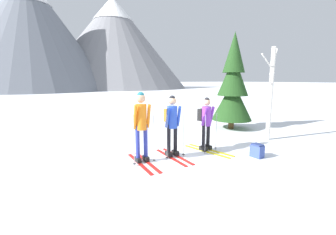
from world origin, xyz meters
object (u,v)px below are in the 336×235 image
object	(u,v)px
skier_in_purple	(206,121)
pine_tree_near	(233,86)
skier_in_orange	(141,124)
skier_in_blue	(172,122)
birch_tree_tall	(271,93)
backpack_on_snow_front	(257,151)

from	to	relation	value
skier_in_purple	pine_tree_near	world-z (taller)	pine_tree_near
skier_in_orange	skier_in_purple	world-z (taller)	skier_in_orange
skier_in_blue	birch_tree_tall	distance (m)	3.98
skier_in_orange	backpack_on_snow_front	bearing A→B (deg)	-22.10
skier_in_orange	pine_tree_near	world-z (taller)	pine_tree_near
skier_in_purple	birch_tree_tall	world-z (taller)	birch_tree_tall
pine_tree_near	birch_tree_tall	bearing A→B (deg)	-96.50
backpack_on_snow_front	skier_in_blue	bearing A→B (deg)	148.47
skier_in_orange	backpack_on_snow_front	distance (m)	3.31
pine_tree_near	skier_in_purple	bearing A→B (deg)	-146.88
skier_in_blue	pine_tree_near	xyz separation A→B (m)	(4.14, 1.90, 0.92)
birch_tree_tall	backpack_on_snow_front	size ratio (longest dim) A/B	8.57
skier_in_purple	birch_tree_tall	distance (m)	2.86
skier_in_orange	skier_in_purple	bearing A→B (deg)	0.04
skier_in_orange	pine_tree_near	xyz separation A→B (m)	(5.07, 1.94, 0.86)
skier_in_blue	backpack_on_snow_front	world-z (taller)	skier_in_blue
skier_in_blue	backpack_on_snow_front	size ratio (longest dim) A/B	4.53
skier_in_purple	skier_in_blue	bearing A→B (deg)	177.86
skier_in_orange	birch_tree_tall	xyz separation A→B (m)	(4.84, -0.10, 0.67)
skier_in_orange	birch_tree_tall	size ratio (longest dim) A/B	0.57
pine_tree_near	backpack_on_snow_front	size ratio (longest dim) A/B	10.90
pine_tree_near	birch_tree_tall	size ratio (longest dim) A/B	1.27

